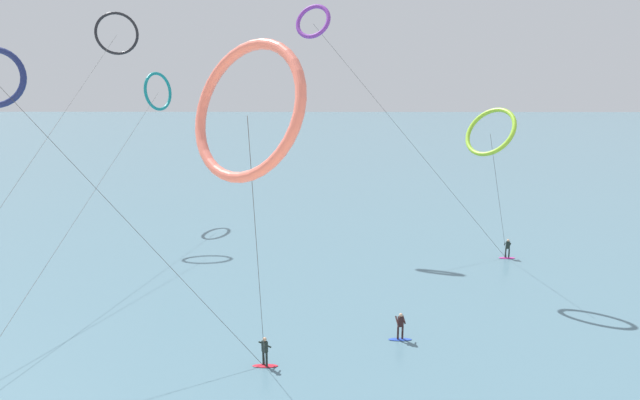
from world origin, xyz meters
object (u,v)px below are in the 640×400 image
surfer_magenta (507,250)px  surfer_crimson (265,354)px  kite_teal (158,92)px  kite_lime (490,132)px  kite_charcoal (116,34)px  surfer_cobalt (400,328)px  kite_coral (247,110)px  kite_violet (313,22)px

surfer_magenta → surfer_crimson: 26.06m
kite_teal → kite_lime: (29.18, -20.24, -2.02)m
kite_charcoal → kite_lime: size_ratio=2.89×
surfer_magenta → kite_charcoal: kite_charcoal is taller
surfer_cobalt → kite_teal: kite_teal is taller
surfer_magenta → surfer_cobalt: same height
kite_coral → kite_lime: kite_coral is taller
kite_teal → kite_charcoal: bearing=-178.6°
surfer_magenta → kite_coral: bearing=-113.0°
surfer_magenta → surfer_crimson: (-18.79, -18.06, 0.00)m
surfer_magenta → kite_coral: kite_coral is taller
kite_charcoal → kite_lime: (31.35, -15.42, -7.56)m
surfer_cobalt → surfer_crimson: bearing=10.3°
surfer_cobalt → kite_violet: size_ratio=0.08×
surfer_crimson → kite_charcoal: bearing=165.9°
surfer_magenta → kite_teal: size_ratio=0.04×
kite_violet → kite_charcoal: size_ratio=0.57×
surfer_cobalt → kite_charcoal: size_ratio=0.04×
kite_violet → kite_teal: (-16.50, 7.29, -6.44)m
surfer_cobalt → kite_lime: bearing=-140.4°
surfer_crimson → kite_teal: size_ratio=0.04×
kite_violet → kite_teal: kite_violet is taller
kite_violet → kite_teal: 19.15m
surfer_crimson → kite_coral: (0.40, -7.24, 13.50)m
surfer_cobalt → kite_charcoal: kite_charcoal is taller
kite_violet → kite_coral: (-1.80, -32.27, -5.61)m
surfer_cobalt → kite_coral: kite_coral is taller
kite_charcoal → kite_teal: bearing=48.7°
surfer_magenta → kite_violet: (-16.58, 6.97, 19.11)m
kite_teal → kite_coral: size_ratio=2.41×
kite_coral → kite_lime: (14.49, 19.32, -2.84)m
surfer_crimson → kite_lime: (14.89, 12.08, 10.66)m
surfer_cobalt → kite_lime: (7.18, 8.96, 10.66)m
surfer_magenta → kite_charcoal: (-35.25, 9.44, 18.22)m
surfer_magenta → kite_lime: 12.82m
surfer_crimson → surfer_cobalt: bearing=67.1°
surfer_magenta → kite_teal: 38.19m
kite_lime → surfer_magenta: bearing=109.1°
surfer_magenta → surfer_cobalt: 18.60m
kite_charcoal → kite_coral: 38.90m
surfer_cobalt → kite_teal: bearing=-64.8°
surfer_cobalt → kite_charcoal: bearing=-57.0°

